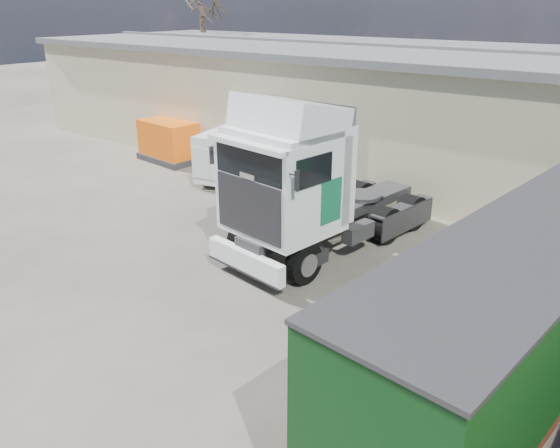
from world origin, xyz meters
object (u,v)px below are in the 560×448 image
Objects in this scene: box_trailer at (540,291)px; orange_skip at (170,144)px; panel_van at (243,152)px; tractor_unit at (306,190)px.

box_trailer is 19.92m from orange_skip.
box_trailer is at bearing -15.72° from orange_skip.
panel_van reaches higher than orange_skip.
tractor_unit is 7.50m from box_trailer.
box_trailer is at bearing -41.76° from panel_van.
tractor_unit reaches higher than orange_skip.
orange_skip is (-11.42, 4.81, -1.24)m from tractor_unit.
box_trailer is 15.85m from panel_van.
panel_van is at bearing 8.25° from orange_skip.
tractor_unit is at bearing -16.97° from orange_skip.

